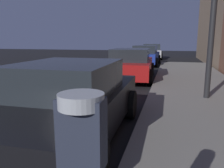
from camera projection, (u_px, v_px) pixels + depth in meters
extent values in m
cube|color=#232838|center=(82.00, 133.00, 0.93)|extent=(0.19, 0.11, 0.30)
cylinder|color=#999EA5|center=(81.00, 101.00, 0.90)|extent=(0.19, 0.19, 0.06)
cube|color=black|center=(69.00, 123.00, 0.93)|extent=(0.01, 0.08, 0.11)
cube|color=black|center=(71.00, 108.00, 4.17)|extent=(1.84, 4.28, 0.64)
cube|color=#1E2328|center=(68.00, 78.00, 4.00)|extent=(1.61, 2.02, 0.56)
cylinder|color=black|center=(59.00, 100.00, 5.69)|extent=(0.23, 0.66, 0.66)
cylinder|color=black|center=(130.00, 104.00, 5.26)|extent=(0.23, 0.66, 0.66)
cylinder|color=black|center=(95.00, 164.00, 2.74)|extent=(0.23, 0.66, 0.66)
cube|color=maroon|center=(131.00, 67.00, 10.52)|extent=(2.06, 4.43, 0.64)
cube|color=#1E2328|center=(131.00, 55.00, 10.17)|extent=(1.72, 2.21, 0.56)
cylinder|color=black|center=(117.00, 68.00, 12.04)|extent=(0.25, 0.67, 0.66)
cylinder|color=black|center=(152.00, 69.00, 11.68)|extent=(0.25, 0.67, 0.66)
cylinder|color=black|center=(105.00, 76.00, 9.45)|extent=(0.25, 0.67, 0.66)
cylinder|color=black|center=(150.00, 77.00, 9.09)|extent=(0.25, 0.67, 0.66)
cube|color=navy|center=(146.00, 57.00, 16.57)|extent=(1.82, 4.38, 0.64)
cube|color=#1E2328|center=(145.00, 49.00, 16.29)|extent=(1.57, 2.30, 0.56)
cylinder|color=black|center=(137.00, 59.00, 18.12)|extent=(0.23, 0.66, 0.66)
cylinder|color=black|center=(159.00, 59.00, 17.67)|extent=(0.23, 0.66, 0.66)
cylinder|color=black|center=(130.00, 62.00, 15.57)|extent=(0.23, 0.66, 0.66)
cylinder|color=black|center=(156.00, 62.00, 15.11)|extent=(0.23, 0.66, 0.66)
cube|color=#B7B7BF|center=(152.00, 53.00, 22.01)|extent=(2.00, 4.28, 0.64)
cube|color=#1E2328|center=(152.00, 47.00, 21.86)|extent=(1.66, 2.02, 0.56)
cylinder|color=black|center=(143.00, 54.00, 23.48)|extent=(0.26, 0.67, 0.66)
cylinder|color=black|center=(161.00, 55.00, 23.14)|extent=(0.26, 0.67, 0.66)
cylinder|color=black|center=(142.00, 56.00, 20.98)|extent=(0.26, 0.67, 0.66)
cylinder|color=black|center=(161.00, 56.00, 20.64)|extent=(0.26, 0.67, 0.66)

